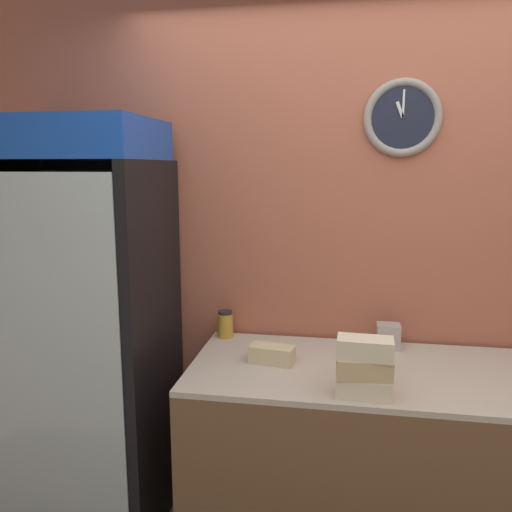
% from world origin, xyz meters
% --- Properties ---
extents(wall_back, '(5.20, 0.09, 2.70)m').
position_xyz_m(wall_back, '(0.00, 1.32, 1.35)').
color(wall_back, '#B7664C').
rests_on(wall_back, ground_plane).
extents(prep_counter, '(1.67, 0.73, 0.88)m').
position_xyz_m(prep_counter, '(0.00, 0.91, 0.44)').
color(prep_counter, brown).
rests_on(prep_counter, ground_plane).
extents(beverage_cooler, '(0.78, 0.65, 1.96)m').
position_xyz_m(beverage_cooler, '(-1.40, 1.00, 1.07)').
color(beverage_cooler, black).
rests_on(beverage_cooler, ground_plane).
extents(sandwich_stack_bottom, '(0.21, 0.11, 0.08)m').
position_xyz_m(sandwich_stack_bottom, '(-0.09, 0.63, 0.92)').
color(sandwich_stack_bottom, beige).
rests_on(sandwich_stack_bottom, prep_counter).
extents(sandwich_stack_middle, '(0.21, 0.11, 0.08)m').
position_xyz_m(sandwich_stack_middle, '(-0.09, 0.63, 1.00)').
color(sandwich_stack_middle, tan).
rests_on(sandwich_stack_middle, sandwich_stack_bottom).
extents(sandwich_stack_top, '(0.21, 0.12, 0.08)m').
position_xyz_m(sandwich_stack_top, '(-0.09, 0.63, 1.08)').
color(sandwich_stack_top, beige).
rests_on(sandwich_stack_top, sandwich_stack_middle).
extents(sandwich_flat_left, '(0.21, 0.12, 0.08)m').
position_xyz_m(sandwich_flat_left, '(-0.48, 0.91, 0.92)').
color(sandwich_flat_left, beige).
rests_on(sandwich_flat_left, prep_counter).
extents(condiment_jar, '(0.08, 0.08, 0.14)m').
position_xyz_m(condiment_jar, '(-0.76, 1.21, 0.95)').
color(condiment_jar, gold).
rests_on(condiment_jar, prep_counter).
extents(napkin_dispenser, '(0.11, 0.09, 0.12)m').
position_xyz_m(napkin_dispenser, '(0.05, 1.18, 0.94)').
color(napkin_dispenser, '#B7B2AD').
rests_on(napkin_dispenser, prep_counter).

